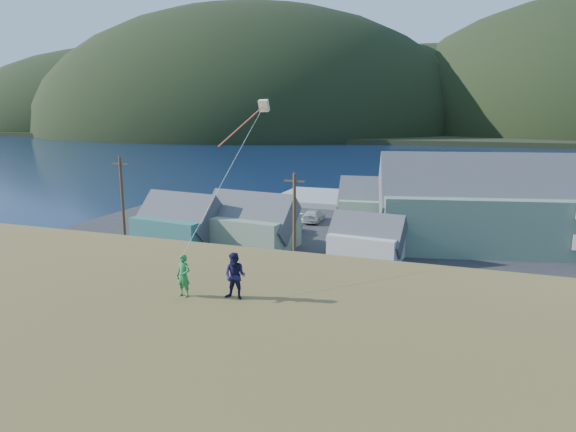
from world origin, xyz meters
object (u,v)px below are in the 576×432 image
(shed_teal, at_px, (178,222))
(shed_palegreen_near, at_px, (250,223))
(wharf, at_px, (364,201))
(kite_flyer_green, at_px, (184,276))
(shed_palegreen_far, at_px, (383,204))
(shed_white, at_px, (366,239))
(lodge, at_px, (550,207))
(kite_flyer_navy, at_px, (235,276))

(shed_teal, xyz_separation_m, shed_palegreen_near, (7.24, 1.56, 0.10))
(wharf, height_order, shed_palegreen_near, shed_palegreen_near)
(shed_teal, xyz_separation_m, kite_flyer_green, (18.43, -29.43, 5.52))
(shed_palegreen_far, height_order, kite_flyer_green, kite_flyer_green)
(wharf, relative_size, shed_teal, 2.91)
(shed_white, distance_m, shed_palegreen_far, 14.98)
(lodge, bearing_deg, shed_palegreen_far, 149.37)
(kite_flyer_green, height_order, kite_flyer_navy, kite_flyer_navy)
(shed_white, xyz_separation_m, kite_flyer_navy, (1.03, -29.85, 5.96))
(kite_flyer_navy, bearing_deg, shed_teal, 124.22)
(kite_flyer_green, bearing_deg, shed_palegreen_far, 97.10)
(shed_white, bearing_deg, kite_flyer_green, -85.74)
(shed_teal, relative_size, shed_white, 1.26)
(lodge, relative_size, shed_white, 4.77)
(shed_palegreen_near, height_order, kite_flyer_navy, kite_flyer_navy)
(lodge, bearing_deg, kite_flyer_navy, -123.55)
(wharf, xyz_separation_m, lodge, (22.00, -19.71, 3.98))
(shed_teal, relative_size, shed_palegreen_far, 0.81)
(wharf, height_order, shed_white, shed_white)
(shed_white, height_order, shed_palegreen_far, shed_palegreen_far)
(shed_palegreen_near, xyz_separation_m, kite_flyer_green, (11.19, -31.00, 5.41))
(wharf, relative_size, shed_white, 3.67)
(kite_flyer_green, bearing_deg, lodge, 73.89)
(shed_palegreen_near, xyz_separation_m, kite_flyer_navy, (12.99, -30.60, 5.48))
(wharf, xyz_separation_m, shed_white, (5.90, -29.09, 1.61))
(shed_teal, distance_m, kite_flyer_navy, 35.82)
(shed_teal, height_order, shed_white, shed_teal)
(shed_white, height_order, kite_flyer_navy, kite_flyer_navy)
(wharf, relative_size, kite_flyer_green, 17.25)
(shed_white, bearing_deg, lodge, 35.97)
(wharf, distance_m, shed_palegreen_near, 29.07)
(wharf, distance_m, kite_flyer_green, 60.04)
(shed_palegreen_far, height_order, kite_flyer_navy, kite_flyer_navy)
(lodge, relative_size, shed_palegreen_far, 3.07)
(shed_white, relative_size, kite_flyer_green, 4.71)
(lodge, distance_m, kite_flyer_green, 43.22)
(shed_palegreen_near, xyz_separation_m, shed_palegreen_far, (11.07, 14.19, 0.16))
(shed_teal, xyz_separation_m, shed_palegreen_far, (18.31, 15.76, 0.26))
(shed_palegreen_far, relative_size, kite_flyer_navy, 6.73)
(shed_palegreen_near, distance_m, shed_palegreen_far, 18.00)
(shed_palegreen_far, bearing_deg, shed_white, -92.42)
(kite_flyer_green, relative_size, kite_flyer_navy, 0.92)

